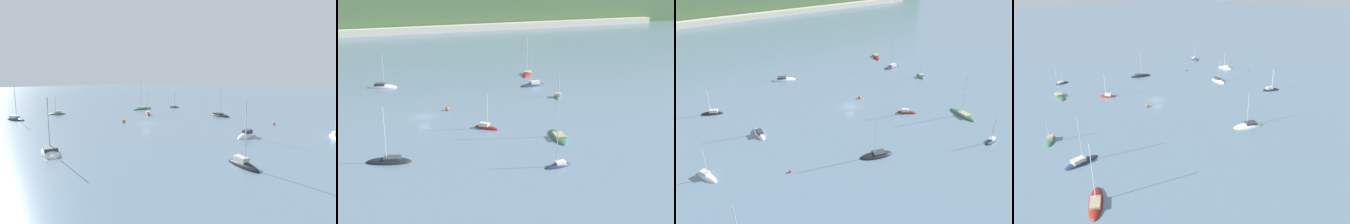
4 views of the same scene
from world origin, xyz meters
TOP-DOWN VIEW (x-y plane):
  - ground_plane at (0.00, 0.00)m, footprint 600.00×600.00m
  - sailboat_0 at (-4.79, 30.18)m, footprint 8.26×5.98m
  - sailboat_1 at (14.13, -34.79)m, footprint 4.95×1.91m
  - sailboat_2 at (20.51, -22.70)m, footprint 4.40×9.21m
  - sailboat_3 at (-42.10, -8.30)m, footprint 3.29×5.90m
  - sailboat_4 at (-27.01, 0.97)m, footprint 2.58×6.58m
  - sailboat_5 at (9.69, -12.58)m, footprint 4.74×4.77m
  - sailboat_7 at (-10.87, -22.88)m, footprint 7.94×4.89m
  - sailboat_8 at (-32.38, 18.93)m, footprint 5.90×4.25m
  - sailboat_9 at (34.61, 3.82)m, footprint 4.56×5.66m
  - sailboat_11 at (33.87, 17.14)m, footprint 7.70×2.83m
  - mooring_buoy_0 at (-28.46, -16.76)m, footprint 0.53×0.53m
  - mooring_buoy_2 at (5.77, 2.58)m, footprint 0.84×0.84m

SIDE VIEW (x-z plane):
  - ground_plane at x=0.00m, z-range 0.00..0.00m
  - sailboat_7 at x=-10.87m, z-range -5.02..5.17m
  - sailboat_0 at x=-4.79m, z-range -4.86..5.04m
  - sailboat_2 at x=20.51m, z-range -6.00..6.18m
  - sailboat_1 at x=14.13m, z-range -3.24..3.45m
  - sailboat_4 at x=-27.01m, z-range -3.96..4.20m
  - sailboat_3 at x=-42.10m, z-range -3.35..3.60m
  - sailboat_9 at x=34.61m, z-range -3.10..3.37m
  - sailboat_8 at x=-32.38m, z-range -3.85..4.12m
  - sailboat_5 at x=9.69m, z-range -3.73..4.01m
  - sailboat_11 at x=33.87m, z-range -5.29..5.58m
  - mooring_buoy_0 at x=-28.46m, z-range 0.00..0.53m
  - mooring_buoy_2 at x=5.77m, z-range 0.00..0.84m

